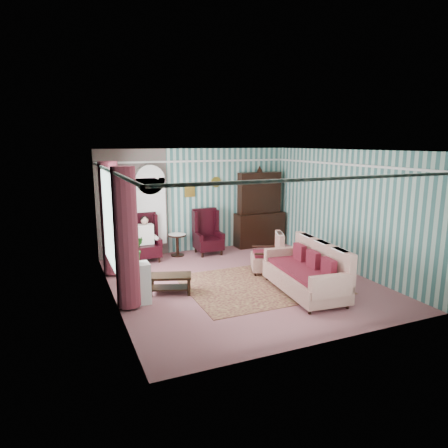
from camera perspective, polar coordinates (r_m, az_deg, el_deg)
name	(u,v)px	position (r m, az deg, el deg)	size (l,w,h in m)	color
floor	(241,282)	(9.02, 2.48, -8.27)	(6.00, 6.00, 0.00)	#99595E
room_shell	(212,193)	(8.47, -1.70, 4.42)	(5.53, 6.02, 2.91)	#3B6B67
bookcase	(151,216)	(10.92, -10.40, 1.14)	(0.80, 0.28, 2.24)	silver
dresser_hutch	(260,207)	(11.92, 5.14, 2.45)	(1.50, 0.56, 2.36)	black
wingback_left	(146,238)	(10.59, -11.15, -1.94)	(0.76, 0.80, 1.25)	black
wingback_right	(208,232)	(11.07, -2.26, -1.15)	(0.76, 0.80, 1.25)	black
seated_woman	(146,239)	(10.60, -11.14, -2.13)	(0.44, 0.40, 1.18)	white
round_side_table	(177,245)	(11.02, -6.66, -3.01)	(0.50, 0.50, 0.60)	black
nest_table	(310,249)	(10.89, 12.24, -3.54)	(0.45, 0.38, 0.54)	black
plant_stand	(135,284)	(7.92, -12.57, -8.35)	(0.55, 0.35, 0.80)	silver
rug	(259,284)	(8.89, 5.08, -8.56)	(3.20, 2.60, 0.01)	#4C1E19
sofa	(305,267)	(8.36, 11.45, -6.09)	(2.15, 0.99, 1.11)	beige
floral_armchair	(267,254)	(9.59, 6.14, -4.25)	(0.79, 0.71, 0.91)	beige
coffee_table	(170,284)	(8.40, -7.68, -8.48)	(0.87, 0.45, 0.39)	black
potted_plant_a	(131,256)	(7.59, -13.13, -4.52)	(0.35, 0.31, 0.39)	#1F4816
potted_plant_b	(136,250)	(7.83, -12.40, -3.59)	(0.27, 0.22, 0.49)	#20561B
potted_plant_c	(126,253)	(7.83, -13.79, -4.00)	(0.23, 0.23, 0.41)	#1F571B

